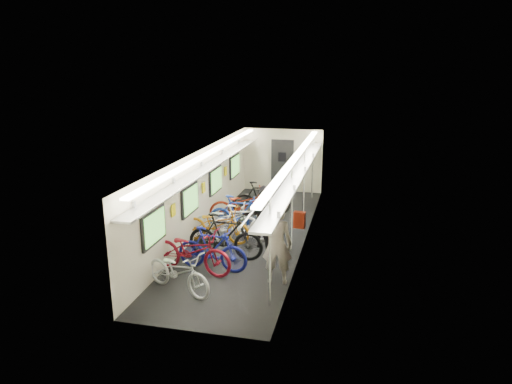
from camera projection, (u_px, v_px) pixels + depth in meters
The scene contains 14 objects.
train_car_shell at pixel (246, 173), 13.28m from camera, with size 10.00×10.00×10.00m.
bicycle_0 at pixel (178, 271), 9.60m from camera, with size 0.62×1.76×0.93m, color #B9BABE.
bicycle_1 at pixel (212, 249), 10.63m from camera, with size 0.49×1.74×1.05m, color navy.
bicycle_2 at pixel (192, 251), 10.50m from camera, with size 0.71×2.04×1.07m, color maroon.
bicycle_3 at pixel (225, 236), 11.26m from camera, with size 0.55×1.93×1.16m, color black.
bicycle_4 at pixel (216, 224), 12.36m from camera, with size 0.66×1.90×1.00m, color #C47512.
bicycle_5 at pixel (242, 223), 12.36m from camera, with size 0.50×1.77×1.06m, color white.
bicycle_6 at pixel (226, 220), 12.72m from camera, with size 0.65×1.87×0.98m, color silver.
bicycle_7 at pixel (239, 214), 13.05m from camera, with size 0.52×1.83×1.10m, color #193296.
bicycle_8 at pixel (243, 205), 13.97m from camera, with size 0.72×2.07×1.09m, color maroon.
bicycle_9 at pixel (262, 198), 14.59m from camera, with size 0.53×1.88×1.13m, color black.
passenger_near at pixel (277, 244), 9.91m from camera, with size 0.66×0.43×1.80m, color gray.
passenger_mid at pixel (265, 216), 11.96m from camera, with size 0.81×0.63×1.67m, color black.
backpack at pixel (299, 220), 10.32m from camera, with size 0.26×0.14×0.38m, color #B82B12.
Camera 1 is at (2.82, -11.85, 4.61)m, focal length 32.00 mm.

